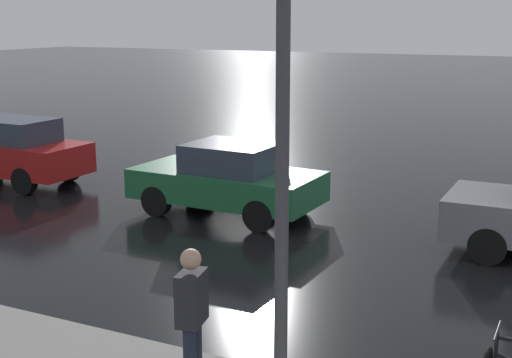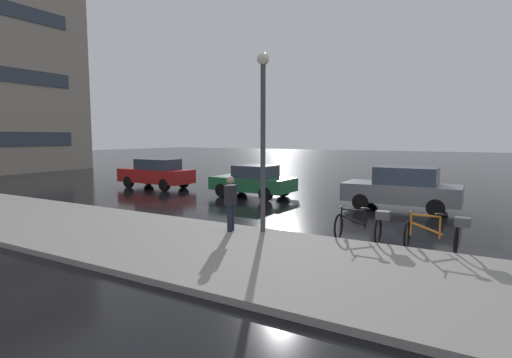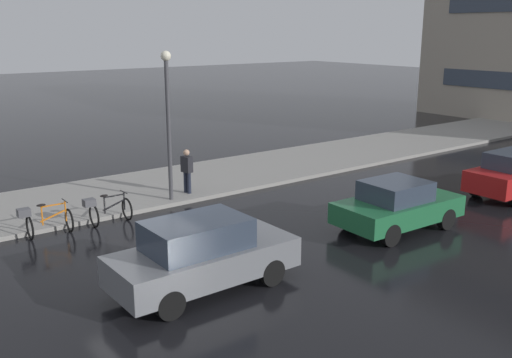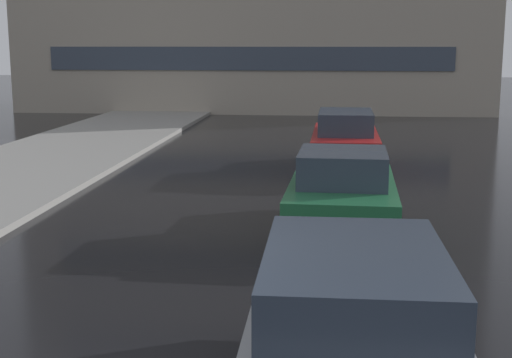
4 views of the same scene
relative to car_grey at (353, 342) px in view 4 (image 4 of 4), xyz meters
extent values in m
cube|color=slate|center=(0.00, 0.05, -0.17)|extent=(1.84, 4.32, 0.70)
cube|color=#2D3847|center=(0.00, -0.12, 0.51)|extent=(1.50, 2.26, 0.67)
cylinder|color=black|center=(-0.81, 1.38, -0.52)|extent=(0.23, 0.64, 0.64)
cylinder|color=black|center=(0.79, 1.39, -0.52)|extent=(0.23, 0.64, 0.64)
cube|color=#1E6038|center=(0.02, 6.76, -0.21)|extent=(1.97, 3.94, 0.62)
cube|color=#2D3847|center=(0.01, 6.61, 0.38)|extent=(1.57, 1.83, 0.57)
cylinder|color=black|center=(-0.76, 7.99, -0.52)|extent=(0.24, 0.65, 0.64)
cylinder|color=black|center=(0.88, 7.94, -0.52)|extent=(0.24, 0.65, 0.64)
cylinder|color=black|center=(-0.84, 5.58, -0.52)|extent=(0.24, 0.65, 0.64)
cylinder|color=black|center=(0.80, 5.53, -0.52)|extent=(0.24, 0.65, 0.64)
cube|color=#AD1919|center=(0.19, 13.13, -0.16)|extent=(1.74, 4.37, 0.73)
cube|color=#2D3847|center=(0.19, 12.96, 0.49)|extent=(1.41, 2.34, 0.56)
cylinder|color=black|center=(-0.54, 14.49, -0.52)|extent=(0.23, 0.64, 0.64)
cylinder|color=black|center=(0.95, 14.47, -0.52)|extent=(0.23, 0.64, 0.64)
cylinder|color=black|center=(-0.57, 11.79, -0.52)|extent=(0.23, 0.64, 0.64)
cylinder|color=black|center=(0.91, 11.77, -0.52)|extent=(0.23, 0.64, 0.64)
cube|color=#333D4C|center=(-4.12, 27.91, 1.82)|extent=(19.11, 0.06, 1.10)
camera|label=1|loc=(-12.63, -0.16, 3.18)|focal=50.00mm
camera|label=2|loc=(-16.10, -2.79, 2.00)|focal=28.00mm
camera|label=3|loc=(10.37, -6.23, 4.92)|focal=40.00mm
camera|label=4|loc=(-0.23, -5.76, 2.49)|focal=50.00mm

